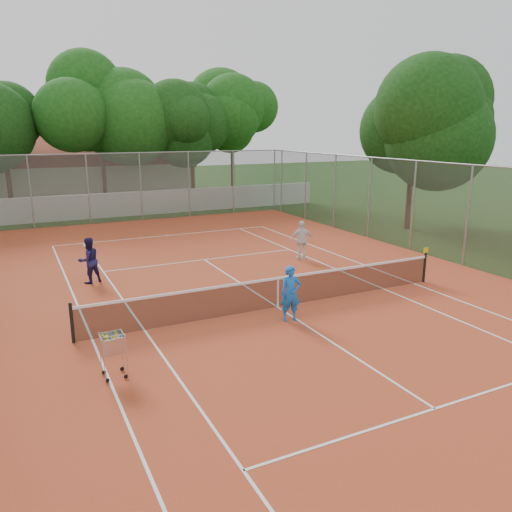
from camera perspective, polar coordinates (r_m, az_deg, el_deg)
name	(u,v)px	position (r m, az deg, el deg)	size (l,w,h in m)	color
ground	(278,308)	(15.38, 2.48, -5.94)	(120.00, 120.00, 0.00)	#15350E
court_pad	(278,308)	(15.38, 2.48, -5.90)	(18.00, 34.00, 0.02)	#B14322
court_lines	(278,307)	(15.37, 2.48, -5.86)	(10.98, 23.78, 0.01)	white
tennis_net	(278,292)	(15.21, 2.50, -4.13)	(11.88, 0.10, 0.98)	black
perimeter_fence	(278,244)	(14.81, 2.56, 1.34)	(18.00, 34.00, 4.00)	slate
boundary_wall	(134,204)	(32.72, -13.73, 5.84)	(26.00, 0.30, 1.50)	white
clubhouse	(79,170)	(42.06, -19.62, 9.20)	(16.40, 9.00, 4.40)	beige
tropical_trees	(120,134)	(35.34, -15.26, 13.27)	(29.00, 19.00, 10.00)	black
player_near	(291,294)	(14.12, 3.98, -4.31)	(0.58, 0.38, 1.60)	blue
player_far_left	(89,260)	(18.50, -18.56, -0.48)	(0.79, 0.62, 1.64)	#1D1A4F
player_far_right	(302,240)	(20.81, 5.27, 1.80)	(0.96, 0.40, 1.64)	white
ball_hopper	(113,354)	(11.48, -15.99, -10.74)	(0.52, 0.52, 1.08)	silver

